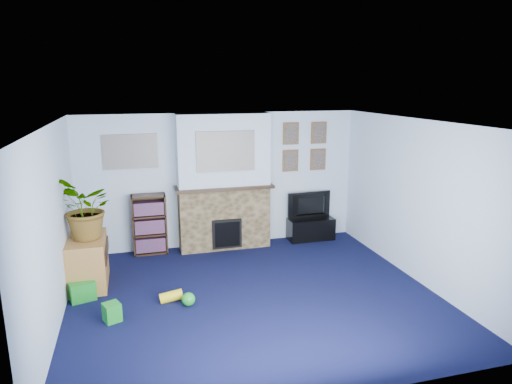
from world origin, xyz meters
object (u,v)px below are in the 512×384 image
object	(u,v)px
tv_stand	(311,228)
bookshelf	(150,225)
television	(311,206)
sideboard	(88,262)

from	to	relation	value
tv_stand	bookshelf	world-z (taller)	bookshelf
tv_stand	television	xyz separation A→B (m)	(0.00, 0.02, 0.43)
bookshelf	sideboard	bearing A→B (deg)	-130.74
television	bookshelf	distance (m)	2.97
tv_stand	bookshelf	xyz separation A→B (m)	(-2.97, 0.08, 0.28)
tv_stand	television	size ratio (longest dim) A/B	1.01
tv_stand	sideboard	world-z (taller)	sideboard
tv_stand	television	world-z (taller)	television
television	sideboard	distance (m)	4.04
tv_stand	bookshelf	bearing A→B (deg)	178.52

